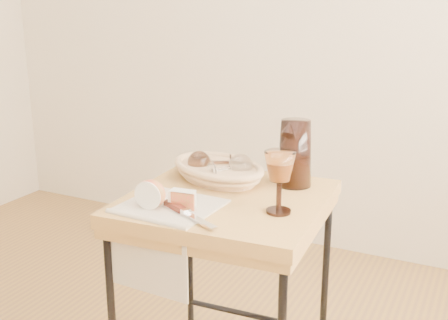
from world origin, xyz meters
The scene contains 10 objects.
side_table centered at (0.39, 0.43, 0.37)m, with size 0.59×0.59×0.74m, color brown, non-canonical shape.
tea_towel centered at (0.29, 0.27, 0.75)m, with size 0.27×0.24×0.01m, color beige.
bread_basket centered at (0.29, 0.56, 0.77)m, with size 0.32×0.22×0.05m, color tan, non-canonical shape.
goblet_lying_a centered at (0.26, 0.58, 0.80)m, with size 0.13×0.08×0.08m, color brown, non-canonical shape.
goblet_lying_b centered at (0.34, 0.55, 0.80)m, with size 0.13×0.08×0.08m, color white, non-canonical shape.
pitcher centered at (0.54, 0.62, 0.85)m, with size 0.15×0.23×0.25m, color black, non-canonical shape.
wine_goblet centered at (0.58, 0.37, 0.84)m, with size 0.09×0.09×0.18m, color white, non-canonical shape.
apple_half centered at (0.25, 0.24, 0.79)m, with size 0.09×0.05×0.08m, color red.
apple_wedge centered at (0.32, 0.28, 0.78)m, with size 0.07×0.04×0.05m, color white.
table_knife centered at (0.37, 0.22, 0.76)m, with size 0.23×0.02×0.02m, color silver, non-canonical shape.
Camera 1 is at (1.10, -1.01, 1.32)m, focal length 44.55 mm.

